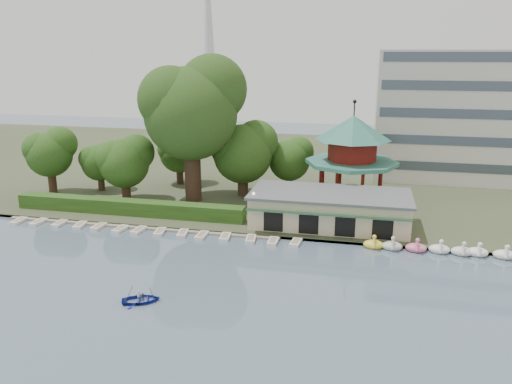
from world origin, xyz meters
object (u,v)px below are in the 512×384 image
(dock, at_px, (140,226))
(boathouse, at_px, (330,209))
(pavilion, at_px, (352,150))
(rowboat_with_passengers, at_px, (141,297))
(big_tree, at_px, (192,106))

(dock, relative_size, boathouse, 1.83)
(dock, height_order, boathouse, boathouse)
(pavilion, xyz_separation_m, rowboat_with_passengers, (-15.90, -31.78, -7.03))
(pavilion, bearing_deg, dock, -148.34)
(dock, height_order, pavilion, pavilion)
(boathouse, xyz_separation_m, pavilion, (2.00, 10.03, 5.11))
(big_tree, xyz_separation_m, rowboat_with_passengers, (4.93, -27.98, -12.79))
(big_tree, bearing_deg, boathouse, -18.29)
(big_tree, relative_size, rowboat_with_passengers, 3.67)
(boathouse, bearing_deg, pavilion, 78.72)
(dock, xyz_separation_m, big_tree, (3.17, 11.00, 13.13))
(dock, relative_size, pavilion, 2.52)
(pavilion, distance_m, big_tree, 21.95)
(boathouse, distance_m, rowboat_with_passengers, 25.89)
(rowboat_with_passengers, bearing_deg, pavilion, 63.41)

